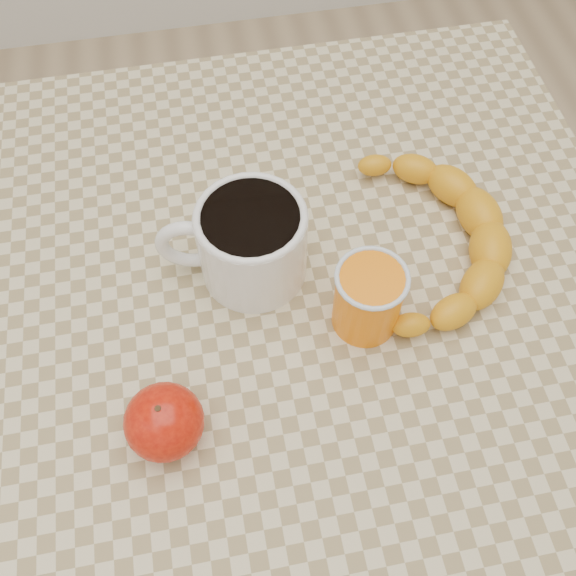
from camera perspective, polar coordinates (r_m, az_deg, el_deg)
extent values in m
plane|color=tan|center=(1.39, 0.00, -16.78)|extent=(3.00, 3.00, 0.00)
cube|color=beige|center=(0.70, 0.00, -1.69)|extent=(0.80, 0.80, 0.04)
cube|color=#8F6D48|center=(0.75, 0.00, -3.59)|extent=(0.74, 0.74, 0.06)
cylinder|color=#8F6D48|center=(1.24, -19.33, 1.03)|extent=(0.05, 0.05, 0.71)
cylinder|color=#8F6D48|center=(1.27, 12.69, 6.06)|extent=(0.05, 0.05, 0.71)
cylinder|color=white|center=(0.67, -3.17, 3.90)|extent=(0.13, 0.13, 0.09)
cylinder|color=black|center=(0.63, -3.35, 6.11)|extent=(0.10, 0.10, 0.01)
torus|color=white|center=(0.63, -3.37, 6.34)|extent=(0.11, 0.11, 0.01)
torus|color=white|center=(0.67, -8.73, 3.82)|extent=(0.07, 0.03, 0.07)
cylinder|color=orange|center=(0.64, 7.11, -1.03)|extent=(0.07, 0.07, 0.08)
torus|color=silver|center=(0.61, 7.52, 0.92)|extent=(0.07, 0.07, 0.01)
ellipsoid|color=#9A0C05|center=(0.60, -10.95, -11.60)|extent=(0.09, 0.09, 0.07)
cylinder|color=#382311|center=(0.58, -11.42, -10.64)|extent=(0.01, 0.01, 0.01)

